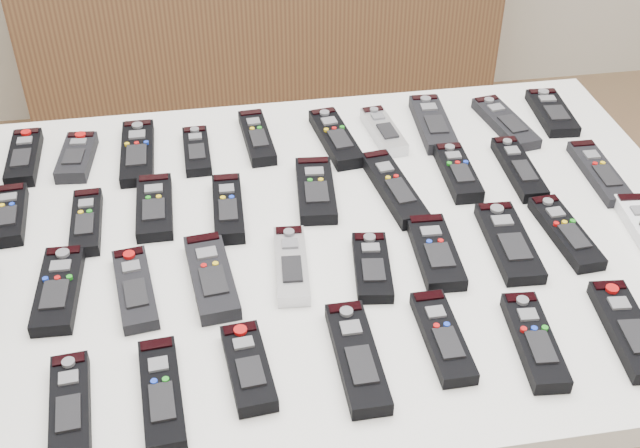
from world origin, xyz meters
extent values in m
cube|color=white|center=(-0.10, 0.12, 0.76)|extent=(1.25, 0.88, 0.04)
cylinder|color=beige|center=(-0.66, 0.50, 0.37)|extent=(0.04, 0.04, 0.74)
cylinder|color=beige|center=(0.47, 0.50, 0.37)|extent=(0.04, 0.04, 0.74)
cube|color=#4F311F|center=(-0.02, 1.78, 0.41)|extent=(1.65, 0.48, 0.81)
cube|color=black|center=(-0.59, 0.41, 0.79)|extent=(0.05, 0.17, 0.02)
cube|color=black|center=(-0.49, 0.39, 0.79)|extent=(0.07, 0.14, 0.02)
cube|color=black|center=(-0.39, 0.39, 0.79)|extent=(0.06, 0.20, 0.02)
cube|color=black|center=(-0.28, 0.38, 0.79)|extent=(0.05, 0.15, 0.02)
cube|color=black|center=(-0.17, 0.41, 0.79)|extent=(0.06, 0.17, 0.02)
cube|color=black|center=(-0.02, 0.38, 0.79)|extent=(0.07, 0.19, 0.02)
cube|color=#B7B7BC|center=(0.07, 0.39, 0.79)|extent=(0.06, 0.16, 0.02)
cube|color=black|center=(0.17, 0.40, 0.79)|extent=(0.07, 0.19, 0.02)
cube|color=black|center=(0.31, 0.39, 0.79)|extent=(0.08, 0.19, 0.02)
cube|color=black|center=(0.41, 0.41, 0.79)|extent=(0.07, 0.16, 0.02)
cube|color=black|center=(-0.59, 0.23, 0.79)|extent=(0.06, 0.15, 0.02)
cube|color=black|center=(-0.46, 0.19, 0.79)|extent=(0.05, 0.16, 0.02)
cube|color=black|center=(-0.36, 0.22, 0.79)|extent=(0.06, 0.17, 0.02)
cube|color=black|center=(-0.24, 0.19, 0.79)|extent=(0.05, 0.17, 0.02)
cube|color=black|center=(-0.09, 0.22, 0.79)|extent=(0.08, 0.18, 0.02)
cube|color=black|center=(0.04, 0.21, 0.79)|extent=(0.07, 0.21, 0.02)
cube|color=black|center=(0.17, 0.23, 0.79)|extent=(0.05, 0.16, 0.02)
cube|color=black|center=(0.28, 0.23, 0.79)|extent=(0.05, 0.18, 0.02)
cube|color=black|center=(0.41, 0.20, 0.79)|extent=(0.05, 0.19, 0.02)
cube|color=black|center=(-0.49, 0.04, 0.79)|extent=(0.06, 0.18, 0.02)
cube|color=black|center=(-0.38, 0.02, 0.79)|extent=(0.07, 0.17, 0.02)
cube|color=black|center=(-0.27, 0.03, 0.79)|extent=(0.08, 0.18, 0.02)
cube|color=#B7B7BC|center=(-0.15, 0.04, 0.79)|extent=(0.06, 0.17, 0.02)
cube|color=black|center=(-0.04, 0.01, 0.79)|extent=(0.07, 0.15, 0.02)
cube|color=black|center=(0.07, 0.03, 0.79)|extent=(0.07, 0.17, 0.02)
cube|color=black|center=(0.19, 0.03, 0.79)|extent=(0.07, 0.19, 0.02)
cube|color=black|center=(0.28, 0.04, 0.79)|extent=(0.06, 0.18, 0.02)
cube|color=black|center=(-0.46, -0.19, 0.79)|extent=(0.06, 0.16, 0.02)
cube|color=black|center=(-0.35, -0.18, 0.79)|extent=(0.06, 0.18, 0.02)
cube|color=black|center=(-0.24, -0.16, 0.79)|extent=(0.06, 0.15, 0.02)
cube|color=black|center=(-0.09, -0.16, 0.79)|extent=(0.05, 0.19, 0.02)
cube|color=black|center=(0.03, -0.15, 0.79)|extent=(0.05, 0.17, 0.02)
cube|color=black|center=(0.15, -0.17, 0.79)|extent=(0.06, 0.17, 0.02)
cube|color=black|center=(0.28, -0.17, 0.79)|extent=(0.07, 0.18, 0.02)
camera|label=1|loc=(-0.26, -0.87, 1.57)|focal=45.00mm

